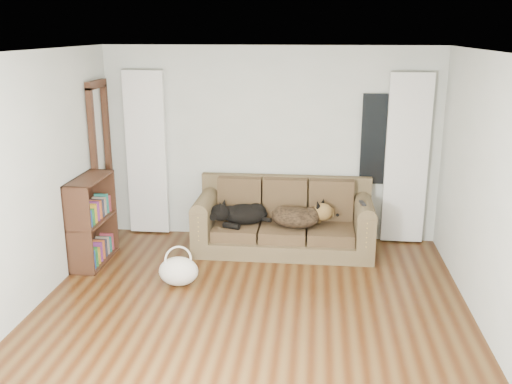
# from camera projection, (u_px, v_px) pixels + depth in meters

# --- Properties ---
(floor) EXTENTS (5.00, 5.00, 0.00)m
(floor) POSITION_uv_depth(u_px,v_px,m) (248.00, 322.00, 5.65)
(floor) COLOR #3B1C0A
(floor) RESTS_ON ground
(ceiling) EXTENTS (5.00, 5.00, 0.00)m
(ceiling) POSITION_uv_depth(u_px,v_px,m) (247.00, 53.00, 4.94)
(ceiling) COLOR white
(ceiling) RESTS_ON ground
(wall_back) EXTENTS (4.50, 0.04, 2.60)m
(wall_back) POSITION_uv_depth(u_px,v_px,m) (270.00, 144.00, 7.68)
(wall_back) COLOR beige
(wall_back) RESTS_ON ground
(wall_left) EXTENTS (0.04, 5.00, 2.60)m
(wall_left) POSITION_uv_depth(u_px,v_px,m) (18.00, 189.00, 5.53)
(wall_left) COLOR beige
(wall_left) RESTS_ON ground
(wall_right) EXTENTS (0.04, 5.00, 2.60)m
(wall_right) POSITION_uv_depth(u_px,v_px,m) (499.00, 204.00, 5.06)
(wall_right) COLOR beige
(wall_right) RESTS_ON ground
(curtain_left) EXTENTS (0.55, 0.08, 2.25)m
(curtain_left) POSITION_uv_depth(u_px,v_px,m) (147.00, 154.00, 7.83)
(curtain_left) COLOR silver
(curtain_left) RESTS_ON ground
(curtain_right) EXTENTS (0.55, 0.08, 2.25)m
(curtain_right) POSITION_uv_depth(u_px,v_px,m) (406.00, 160.00, 7.46)
(curtain_right) COLOR silver
(curtain_right) RESTS_ON ground
(window_pane) EXTENTS (0.50, 0.03, 1.20)m
(window_pane) POSITION_uv_depth(u_px,v_px,m) (380.00, 140.00, 7.48)
(window_pane) COLOR black
(window_pane) RESTS_ON wall_back
(door_casing) EXTENTS (0.07, 0.60, 2.10)m
(door_casing) POSITION_uv_depth(u_px,v_px,m) (102.00, 166.00, 7.55)
(door_casing) COLOR black
(door_casing) RESTS_ON ground
(sofa) EXTENTS (2.29, 0.99, 0.94)m
(sofa) POSITION_uv_depth(u_px,v_px,m) (284.00, 217.00, 7.39)
(sofa) COLOR brown
(sofa) RESTS_ON floor
(dog_black_lab) EXTENTS (0.64, 0.48, 0.26)m
(dog_black_lab) POSITION_uv_depth(u_px,v_px,m) (242.00, 214.00, 7.42)
(dog_black_lab) COLOR black
(dog_black_lab) RESTS_ON sofa
(dog_shepherd) EXTENTS (0.73, 0.58, 0.29)m
(dog_shepherd) POSITION_uv_depth(u_px,v_px,m) (299.00, 216.00, 7.30)
(dog_shepherd) COLOR black
(dog_shepherd) RESTS_ON sofa
(tv_remote) EXTENTS (0.08, 0.17, 0.02)m
(tv_remote) POSITION_uv_depth(u_px,v_px,m) (362.00, 203.00, 7.03)
(tv_remote) COLOR black
(tv_remote) RESTS_ON sofa
(tote_bag) EXTENTS (0.49, 0.39, 0.33)m
(tote_bag) POSITION_uv_depth(u_px,v_px,m) (179.00, 272.00, 6.43)
(tote_bag) COLOR silver
(tote_bag) RESTS_ON floor
(bookshelf) EXTENTS (0.44, 0.90, 1.08)m
(bookshelf) POSITION_uv_depth(u_px,v_px,m) (92.00, 224.00, 6.99)
(bookshelf) COLOR black
(bookshelf) RESTS_ON floor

